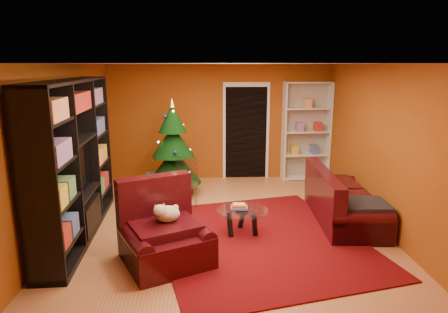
{
  "coord_description": "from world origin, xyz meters",
  "views": [
    {
      "loc": [
        -0.28,
        -6.24,
        2.59
      ],
      "look_at": [
        0.0,
        0.4,
        1.05
      ],
      "focal_mm": 32.0,
      "sensor_mm": 36.0,
      "label": 1
    }
  ],
  "objects_px": {
    "white_bookshelf": "(306,132)",
    "armchair": "(165,231)",
    "christmas_tree": "(173,148)",
    "sofa": "(345,195)",
    "gift_box_green": "(176,183)",
    "dog": "(167,214)",
    "coffee_table": "(242,221)",
    "gift_box_red": "(175,182)",
    "rug": "(259,239)",
    "acrylic_chair": "(186,185)",
    "media_unit": "(74,160)",
    "gift_box_teal": "(153,180)"
  },
  "relations": [
    {
      "from": "christmas_tree",
      "to": "sofa",
      "type": "height_order",
      "value": "christmas_tree"
    },
    {
      "from": "coffee_table",
      "to": "gift_box_green",
      "type": "bearing_deg",
      "value": 117.39
    },
    {
      "from": "white_bookshelf",
      "to": "armchair",
      "type": "xyz_separation_m",
      "value": [
        -2.79,
        -3.89,
        -0.66
      ]
    },
    {
      "from": "media_unit",
      "to": "christmas_tree",
      "type": "distance_m",
      "value": 2.35
    },
    {
      "from": "white_bookshelf",
      "to": "coffee_table",
      "type": "distance_m",
      "value": 3.59
    },
    {
      "from": "christmas_tree",
      "to": "armchair",
      "type": "height_order",
      "value": "christmas_tree"
    },
    {
      "from": "white_bookshelf",
      "to": "gift_box_teal",
      "type": "bearing_deg",
      "value": -175.54
    },
    {
      "from": "gift_box_teal",
      "to": "rug",
      "type": "bearing_deg",
      "value": -54.92
    },
    {
      "from": "gift_box_red",
      "to": "white_bookshelf",
      "type": "bearing_deg",
      "value": 11.1
    },
    {
      "from": "sofa",
      "to": "acrylic_chair",
      "type": "height_order",
      "value": "sofa"
    },
    {
      "from": "media_unit",
      "to": "gift_box_teal",
      "type": "distance_m",
      "value": 2.81
    },
    {
      "from": "gift_box_teal",
      "to": "coffee_table",
      "type": "height_order",
      "value": "coffee_table"
    },
    {
      "from": "sofa",
      "to": "acrylic_chair",
      "type": "bearing_deg",
      "value": 75.48
    },
    {
      "from": "rug",
      "to": "gift_box_green",
      "type": "relative_size",
      "value": 12.6
    },
    {
      "from": "dog",
      "to": "coffee_table",
      "type": "height_order",
      "value": "dog"
    },
    {
      "from": "gift_box_red",
      "to": "sofa",
      "type": "height_order",
      "value": "sofa"
    },
    {
      "from": "rug",
      "to": "white_bookshelf",
      "type": "relative_size",
      "value": 1.5
    },
    {
      "from": "gift_box_red",
      "to": "rug",
      "type": "bearing_deg",
      "value": -60.91
    },
    {
      "from": "white_bookshelf",
      "to": "acrylic_chair",
      "type": "distance_m",
      "value": 3.2
    },
    {
      "from": "gift_box_red",
      "to": "dog",
      "type": "distance_m",
      "value": 3.29
    },
    {
      "from": "gift_box_green",
      "to": "gift_box_teal",
      "type": "bearing_deg",
      "value": 153.96
    },
    {
      "from": "dog",
      "to": "coffee_table",
      "type": "distance_m",
      "value": 1.41
    },
    {
      "from": "gift_box_green",
      "to": "coffee_table",
      "type": "height_order",
      "value": "coffee_table"
    },
    {
      "from": "gift_box_red",
      "to": "coffee_table",
      "type": "height_order",
      "value": "coffee_table"
    },
    {
      "from": "gift_box_green",
      "to": "dog",
      "type": "height_order",
      "value": "dog"
    },
    {
      "from": "rug",
      "to": "gift_box_red",
      "type": "height_order",
      "value": "gift_box_red"
    },
    {
      "from": "dog",
      "to": "acrylic_chair",
      "type": "bearing_deg",
      "value": 59.93
    },
    {
      "from": "christmas_tree",
      "to": "coffee_table",
      "type": "bearing_deg",
      "value": -59.18
    },
    {
      "from": "armchair",
      "to": "acrylic_chair",
      "type": "height_order",
      "value": "armchair"
    },
    {
      "from": "rug",
      "to": "coffee_table",
      "type": "xyz_separation_m",
      "value": [
        -0.24,
        0.21,
        0.2
      ]
    },
    {
      "from": "rug",
      "to": "gift_box_teal",
      "type": "bearing_deg",
      "value": 125.08
    },
    {
      "from": "gift_box_green",
      "to": "acrylic_chair",
      "type": "distance_m",
      "value": 1.07
    },
    {
      "from": "white_bookshelf",
      "to": "gift_box_red",
      "type": "bearing_deg",
      "value": -171.75
    },
    {
      "from": "gift_box_green",
      "to": "armchair",
      "type": "xyz_separation_m",
      "value": [
        0.12,
        -3.2,
        0.31
      ]
    },
    {
      "from": "gift_box_red",
      "to": "acrylic_chair",
      "type": "relative_size",
      "value": 0.3
    },
    {
      "from": "gift_box_green",
      "to": "media_unit",
      "type": "bearing_deg",
      "value": -120.42
    },
    {
      "from": "christmas_tree",
      "to": "armchair",
      "type": "distance_m",
      "value": 2.95
    },
    {
      "from": "rug",
      "to": "media_unit",
      "type": "height_order",
      "value": "media_unit"
    },
    {
      "from": "gift_box_teal",
      "to": "coffee_table",
      "type": "bearing_deg",
      "value": -56.37
    },
    {
      "from": "gift_box_green",
      "to": "armchair",
      "type": "bearing_deg",
      "value": -87.87
    },
    {
      "from": "armchair",
      "to": "coffee_table",
      "type": "bearing_deg",
      "value": 12.03
    },
    {
      "from": "armchair",
      "to": "sofa",
      "type": "xyz_separation_m",
      "value": [
        2.86,
        1.36,
        -0.0
      ]
    },
    {
      "from": "gift_box_teal",
      "to": "gift_box_green",
      "type": "bearing_deg",
      "value": -26.04
    },
    {
      "from": "armchair",
      "to": "coffee_table",
      "type": "xyz_separation_m",
      "value": [
        1.09,
        0.86,
        -0.24
      ]
    },
    {
      "from": "rug",
      "to": "armchair",
      "type": "relative_size",
      "value": 3.0
    },
    {
      "from": "gift_box_red",
      "to": "acrylic_chair",
      "type": "bearing_deg",
      "value": -74.47
    },
    {
      "from": "rug",
      "to": "white_bookshelf",
      "type": "height_order",
      "value": "white_bookshelf"
    },
    {
      "from": "christmas_tree",
      "to": "armchair",
      "type": "relative_size",
      "value": 1.73
    },
    {
      "from": "rug",
      "to": "acrylic_chair",
      "type": "relative_size",
      "value": 4.17
    },
    {
      "from": "armchair",
      "to": "white_bookshelf",
      "type": "bearing_deg",
      "value": 28.03
    }
  ]
}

